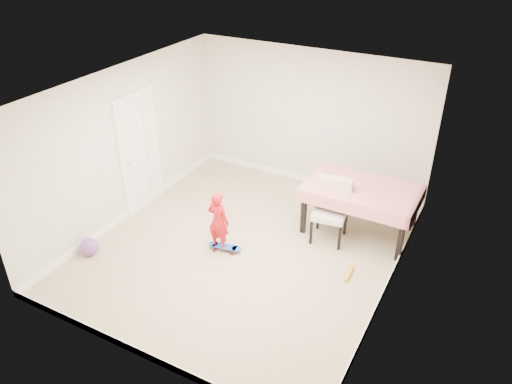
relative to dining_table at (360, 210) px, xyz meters
The scene contains 17 objects.
ground 1.97m from the dining_table, 137.50° to the right, with size 5.00×5.00×0.00m, color tan.
ceiling 2.90m from the dining_table, 137.50° to the right, with size 4.50×5.00×0.04m, color white.
wall_back 2.05m from the dining_table, 140.42° to the left, with size 4.50×0.04×2.60m, color beige.
wall_front 4.14m from the dining_table, 110.61° to the right, with size 4.50×0.04×2.60m, color beige.
wall_left 3.98m from the dining_table, 160.36° to the right, with size 0.04×5.00×2.60m, color beige.
wall_right 1.77m from the dining_table, 58.24° to the right, with size 0.04×5.00×2.60m, color beige.
door 3.83m from the dining_table, 164.60° to the right, with size 0.10×0.94×2.11m, color white.
baseboard_back 1.89m from the dining_table, 140.19° to the left, with size 4.50×0.02×0.12m, color white.
baseboard_front 4.07m from the dining_table, 110.56° to the right, with size 4.50×0.02×0.12m, color white.
baseboard_left 3.90m from the dining_table, 160.40° to the right, with size 0.02×5.00×0.12m, color white.
baseboard_right 1.58m from the dining_table, 57.92° to the right, with size 0.02×5.00×0.12m, color white.
dining_table is the anchor object (origin of this frame).
dining_chair 0.57m from the dining_table, 129.25° to the right, with size 0.56×0.64×1.03m, color silver, non-canonical shape.
skateboard 2.27m from the dining_table, 138.08° to the right, with size 0.53×0.19×0.08m, color blue, non-canonical shape.
child 2.32m from the dining_table, 139.13° to the right, with size 0.36×0.24×0.99m, color red.
balloon 4.31m from the dining_table, 143.33° to the right, with size 0.28×0.28×0.28m, color purple.
foam_toy 1.24m from the dining_table, 77.56° to the right, with size 0.06×0.06×0.40m, color yellow.
Camera 1 is at (3.18, -5.55, 4.71)m, focal length 35.00 mm.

